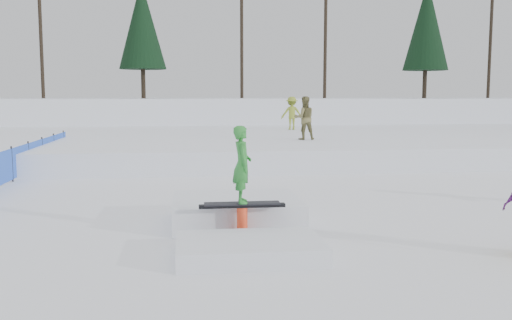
{
  "coord_description": "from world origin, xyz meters",
  "views": [
    {
      "loc": [
        -1.19,
        -11.59,
        2.68
      ],
      "look_at": [
        0.5,
        2.0,
        1.1
      ],
      "focal_mm": 40.0,
      "sensor_mm": 36.0,
      "label": 1
    }
  ],
  "objects": [
    {
      "name": "snow_midrise",
      "position": [
        0.0,
        16.0,
        0.4
      ],
      "size": [
        50.0,
        18.0,
        0.8
      ],
      "primitive_type": "cube",
      "color": "white",
      "rests_on": "ground"
    },
    {
      "name": "treeline",
      "position": [
        6.18,
        28.28,
        7.45
      ],
      "size": [
        40.24,
        4.22,
        10.5
      ],
      "color": "black",
      "rests_on": "snow_berm"
    },
    {
      "name": "ground",
      "position": [
        0.0,
        0.0,
        0.0
      ],
      "size": [
        120.0,
        120.0,
        0.0
      ],
      "primitive_type": "plane",
      "color": "white"
    },
    {
      "name": "safety_fence",
      "position": [
        -6.5,
        6.6,
        0.55
      ],
      "size": [
        0.05,
        16.0,
        1.1
      ],
      "color": "blue",
      "rests_on": "ground"
    },
    {
      "name": "walker_ygreen",
      "position": [
        4.47,
        18.44,
        1.68
      ],
      "size": [
        1.16,
        0.69,
        1.76
      ],
      "primitive_type": "imported",
      "rotation": [
        0.0,
        0.0,
        3.11
      ],
      "color": "olive",
      "rests_on": "snow_midrise"
    },
    {
      "name": "walker_olive",
      "position": [
        3.73,
        11.67,
        1.7
      ],
      "size": [
        0.88,
        0.69,
        1.8
      ],
      "primitive_type": "imported",
      "rotation": [
        0.0,
        0.0,
        3.15
      ],
      "color": "olive",
      "rests_on": "snow_midrise"
    },
    {
      "name": "jib_rail_feature",
      "position": [
        -0.17,
        -0.69,
        0.3
      ],
      "size": [
        2.6,
        4.4,
        2.11
      ],
      "color": "white",
      "rests_on": "ground"
    },
    {
      "name": "snow_berm",
      "position": [
        0.0,
        30.0,
        1.2
      ],
      "size": [
        60.0,
        14.0,
        2.4
      ],
      "primitive_type": "cube",
      "color": "white",
      "rests_on": "ground"
    }
  ]
}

